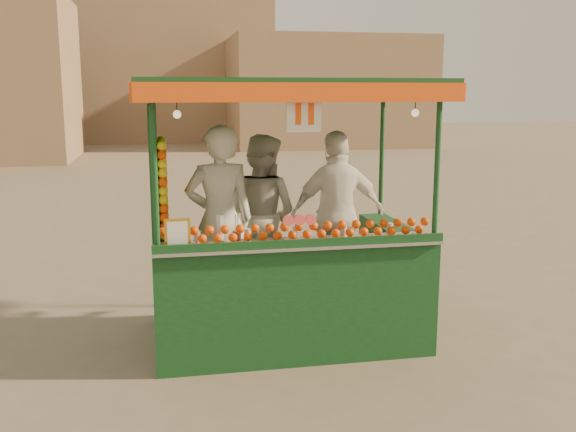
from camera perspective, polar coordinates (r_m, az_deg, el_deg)
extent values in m
plane|color=brown|center=(6.91, -3.38, -10.30)|extent=(90.00, 90.00, 0.00)
cube|color=#977055|center=(31.39, 3.37, 10.77)|extent=(9.00, 6.00, 5.00)
cube|color=#977055|center=(36.42, -13.28, 12.08)|extent=(14.00, 7.00, 7.00)
cube|color=#103B15|center=(6.81, -0.22, -9.25)|extent=(2.62, 1.61, 0.30)
cylinder|color=black|center=(6.70, -7.98, -9.43)|extent=(0.36, 0.10, 0.36)
cylinder|color=black|center=(7.02, 7.16, -8.45)|extent=(0.36, 0.10, 0.36)
cube|color=#103B15|center=(6.02, 0.97, -6.37)|extent=(2.62, 0.30, 0.81)
cube|color=#103B15|center=(6.62, -10.33, -4.95)|extent=(0.30, 1.31, 0.81)
cube|color=#103B15|center=(7.04, 8.96, -3.98)|extent=(0.30, 1.31, 0.81)
cube|color=#B2B2B7|center=(5.94, 0.93, -2.43)|extent=(2.62, 0.46, 0.03)
cylinder|color=#103B15|center=(5.56, -11.60, 3.69)|extent=(0.05, 0.05, 1.41)
cylinder|color=#103B15|center=(6.09, 12.93, 4.23)|extent=(0.05, 0.05, 1.41)
cylinder|color=#103B15|center=(7.07, -11.55, 5.15)|extent=(0.05, 0.05, 1.41)
cylinder|color=#103B15|center=(7.49, 8.21, 5.56)|extent=(0.05, 0.05, 1.41)
cube|color=#103B15|center=(6.40, -0.23, 11.50)|extent=(2.83, 1.82, 0.08)
cube|color=#F84F0D|center=(5.51, 1.60, 10.78)|extent=(2.83, 0.04, 0.16)
cube|color=#F84F0D|center=(7.29, -1.61, 10.77)|extent=(2.83, 0.04, 0.16)
cube|color=#F84F0D|center=(6.28, -13.20, 10.50)|extent=(0.04, 1.82, 0.16)
cube|color=#F84F0D|center=(6.81, 11.73, 10.56)|extent=(0.04, 1.82, 0.16)
cylinder|color=#FF4E4D|center=(5.76, 1.01, -0.33)|extent=(0.10, 0.03, 0.10)
cube|color=gold|center=(5.65, -9.65, -1.64)|extent=(0.22, 0.02, 0.28)
cube|color=white|center=(5.59, 1.40, 8.92)|extent=(0.30, 0.02, 0.30)
sphere|color=#FFE5B2|center=(5.60, -9.69, 8.77)|extent=(0.07, 0.07, 0.07)
sphere|color=#FFE5B2|center=(6.04, 11.08, 8.86)|extent=(0.07, 0.07, 0.07)
imported|color=beige|center=(6.49, -6.01, -0.33)|extent=(0.72, 0.50, 1.87)
imported|color=beige|center=(7.09, -2.34, 0.13)|extent=(1.07, 1.05, 1.74)
imported|color=white|center=(6.99, 4.36, 0.14)|extent=(1.08, 0.52, 1.79)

